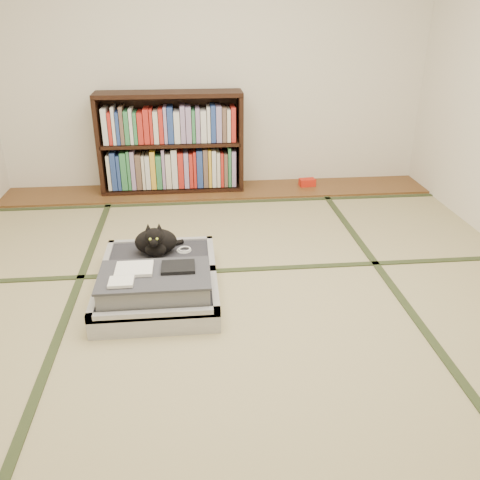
{
  "coord_description": "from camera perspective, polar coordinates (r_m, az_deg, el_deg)",
  "views": [
    {
      "loc": [
        -0.24,
        -2.61,
        1.64
      ],
      "look_at": [
        0.05,
        0.35,
        0.25
      ],
      "focal_mm": 38.0,
      "sensor_mm": 36.0,
      "label": 1
    }
  ],
  "objects": [
    {
      "name": "room_shell",
      "position": [
        2.63,
        -0.36,
        21.16
      ],
      "size": [
        4.5,
        4.5,
        4.5
      ],
      "color": "white",
      "rests_on": "ground"
    },
    {
      "name": "cat",
      "position": [
        3.35,
        -9.43,
        -0.19
      ],
      "size": [
        0.32,
        0.32,
        0.26
      ],
      "color": "black",
      "rests_on": "suitcase"
    },
    {
      "name": "bookcase",
      "position": [
        4.83,
        -7.73,
        10.56
      ],
      "size": [
        1.32,
        0.3,
        0.92
      ],
      "color": "black",
      "rests_on": "wood_strip"
    },
    {
      "name": "red_item",
      "position": [
        5.03,
        7.56,
        6.44
      ],
      "size": [
        0.16,
        0.11,
        0.07
      ],
      "primitive_type": "cube",
      "rotation": [
        0.0,
        0.0,
        0.11
      ],
      "color": "red",
      "rests_on": "wood_strip"
    },
    {
      "name": "cable_coil",
      "position": [
        3.41,
        -6.28,
        -1.1
      ],
      "size": [
        0.1,
        0.1,
        0.02
      ],
      "color": "white",
      "rests_on": "suitcase"
    },
    {
      "name": "floor",
      "position": [
        3.09,
        -0.29,
        -6.98
      ],
      "size": [
        4.5,
        4.5,
        0.0
      ],
      "primitive_type": "plane",
      "color": "tan",
      "rests_on": "ground"
    },
    {
      "name": "tatami_borders",
      "position": [
        3.52,
        -1.04,
        -2.68
      ],
      "size": [
        4.0,
        4.5,
        0.01
      ],
      "color": "#2D381E",
      "rests_on": "ground"
    },
    {
      "name": "suitcase",
      "position": [
        3.15,
        -9.21,
        -4.65
      ],
      "size": [
        0.72,
        0.95,
        0.28
      ],
      "color": "#B2B2B7",
      "rests_on": "floor"
    },
    {
      "name": "hanger",
      "position": [
        3.68,
        -8.4,
        -1.59
      ],
      "size": [
        0.41,
        0.19,
        0.01
      ],
      "color": "black",
      "rests_on": "floor"
    },
    {
      "name": "wood_strip",
      "position": [
        4.9,
        -2.49,
        5.56
      ],
      "size": [
        4.0,
        0.5,
        0.02
      ],
      "primitive_type": "cube",
      "color": "brown",
      "rests_on": "ground"
    }
  ]
}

